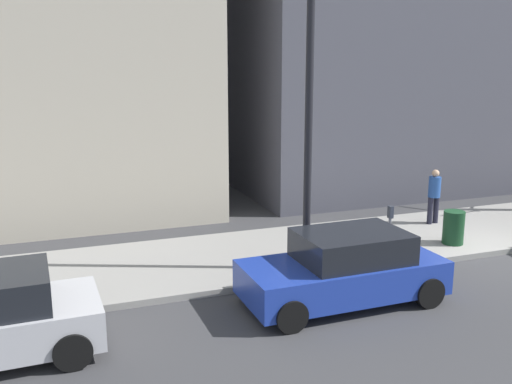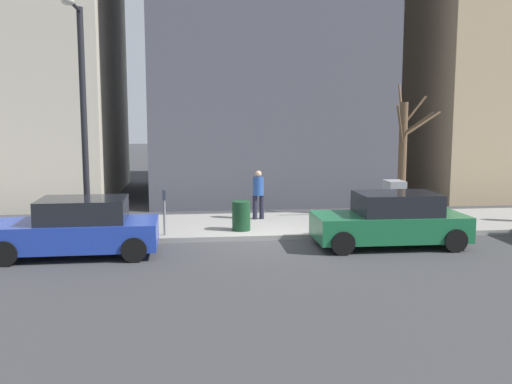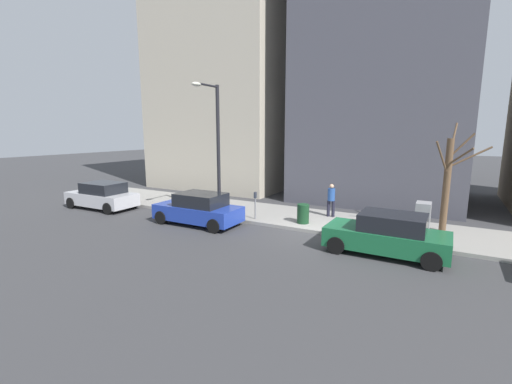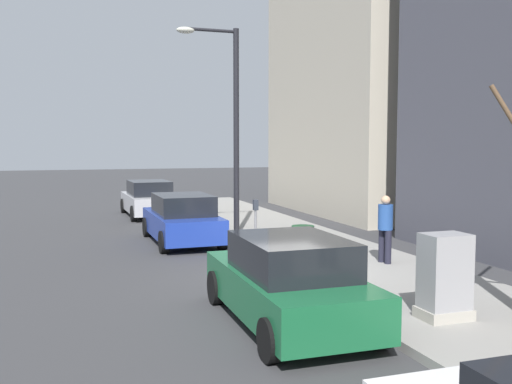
% 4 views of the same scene
% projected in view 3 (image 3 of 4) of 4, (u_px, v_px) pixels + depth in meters
% --- Properties ---
extents(ground_plane, '(120.00, 120.00, 0.00)m').
position_uv_depth(ground_plane, '(311.00, 233.00, 14.96)').
color(ground_plane, '#38383A').
extents(sidewalk, '(4.00, 36.00, 0.15)m').
position_uv_depth(sidewalk, '(325.00, 221.00, 16.66)').
color(sidewalk, gray).
rests_on(sidewalk, ground).
extents(parked_car_green, '(1.95, 4.21, 1.52)m').
position_uv_depth(parked_car_green, '(387.00, 235.00, 12.29)').
color(parked_car_green, '#196038').
rests_on(parked_car_green, ground).
extents(parked_car_blue, '(1.97, 4.22, 1.52)m').
position_uv_depth(parked_car_blue, '(199.00, 209.00, 16.31)').
color(parked_car_blue, '#1E389E').
rests_on(parked_car_blue, ground).
extents(parked_car_silver, '(2.02, 4.25, 1.52)m').
position_uv_depth(parked_car_silver, '(102.00, 196.00, 19.64)').
color(parked_car_silver, '#B7B7BC').
rests_on(parked_car_silver, ground).
extents(parking_meter, '(0.14, 0.10, 1.35)m').
position_uv_depth(parking_meter, '(255.00, 203.00, 16.65)').
color(parking_meter, slate).
rests_on(parking_meter, sidewalk).
extents(utility_box, '(0.83, 0.61, 1.43)m').
position_uv_depth(utility_box, '(422.00, 220.00, 13.86)').
color(utility_box, '#A8A399').
rests_on(utility_box, sidewalk).
extents(streetlamp, '(1.97, 0.32, 6.50)m').
position_uv_depth(streetlamp, '(215.00, 139.00, 17.04)').
color(streetlamp, black).
rests_on(streetlamp, sidewalk).
extents(bare_tree, '(1.75, 2.03, 4.62)m').
position_uv_depth(bare_tree, '(448.00, 181.00, 14.35)').
color(bare_tree, brown).
rests_on(bare_tree, sidewalk).
extents(trash_bin, '(0.56, 0.56, 0.90)m').
position_uv_depth(trash_bin, '(303.00, 214.00, 15.98)').
color(trash_bin, '#14381E').
rests_on(trash_bin, sidewalk).
extents(pedestrian_midblock, '(0.36, 0.40, 1.66)m').
position_uv_depth(pedestrian_midblock, '(331.00, 198.00, 17.13)').
color(pedestrian_midblock, '#1E1E2D').
rests_on(pedestrian_midblock, sidewalk).
extents(office_tower_right, '(10.36, 10.36, 22.42)m').
position_uv_depth(office_tower_right, '(234.00, 45.00, 27.36)').
color(office_tower_right, '#BCB29E').
rests_on(office_tower_right, ground).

